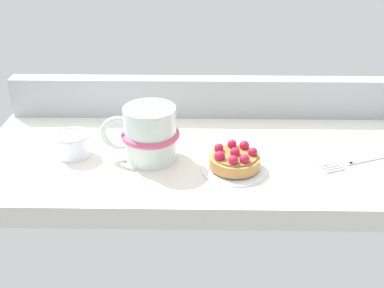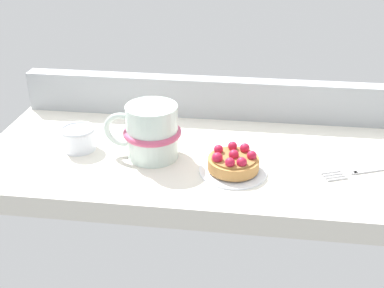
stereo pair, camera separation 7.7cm
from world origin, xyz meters
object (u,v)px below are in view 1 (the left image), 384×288
(coffee_mug, at_px, (149,134))
(dessert_fork, at_px, (367,159))
(raspberry_tart, at_px, (235,159))
(sugar_bowl, at_px, (73,144))
(dessert_plate, at_px, (234,168))

(coffee_mug, distance_m, dessert_fork, 0.37)
(raspberry_tart, height_order, dessert_fork, raspberry_tart)
(sugar_bowl, bearing_deg, dessert_fork, -1.35)
(coffee_mug, height_order, dessert_fork, coffee_mug)
(coffee_mug, xyz_separation_m, sugar_bowl, (-0.13, 0.01, -0.02))
(raspberry_tart, height_order, sugar_bowl, same)
(coffee_mug, height_order, sugar_bowl, coffee_mug)
(dessert_plate, height_order, sugar_bowl, sugar_bowl)
(raspberry_tart, bearing_deg, dessert_plate, 67.27)
(dessert_plate, distance_m, sugar_bowl, 0.28)
(dessert_plate, bearing_deg, dessert_fork, 8.00)
(coffee_mug, relative_size, sugar_bowl, 2.15)
(sugar_bowl, bearing_deg, dessert_plate, -9.05)
(dessert_plate, relative_size, dessert_fork, 0.63)
(raspberry_tart, bearing_deg, dessert_fork, 8.04)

